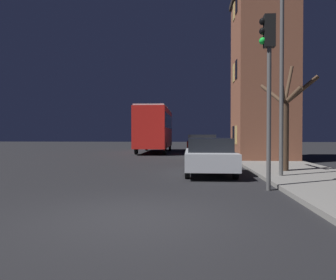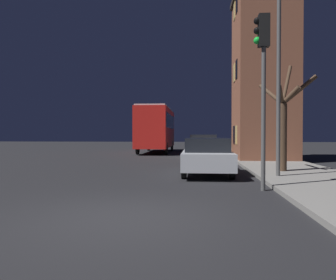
{
  "view_description": "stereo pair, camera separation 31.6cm",
  "coord_description": "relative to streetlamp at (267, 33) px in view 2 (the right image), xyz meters",
  "views": [
    {
      "loc": [
        1.05,
        -6.14,
        1.58
      ],
      "look_at": [
        -0.27,
        13.0,
        1.23
      ],
      "focal_mm": 35.0,
      "sensor_mm": 36.0,
      "label": 1
    },
    {
      "loc": [
        1.36,
        -6.11,
        1.58
      ],
      "look_at": [
        -0.27,
        13.0,
        1.23
      ],
      "focal_mm": 35.0,
      "sensor_mm": 36.0,
      "label": 2
    }
  ],
  "objects": [
    {
      "name": "brick_building",
      "position": [
        1.57,
        8.44,
        0.06
      ],
      "size": [
        3.52,
        4.56,
        9.99
      ],
      "color": "brown",
      "rests_on": "sidewalk"
    },
    {
      "name": "bus",
      "position": [
        -5.83,
        16.3,
        -2.84
      ],
      "size": [
        2.43,
        9.13,
        3.8
      ],
      "color": "red",
      "rests_on": "ground"
    },
    {
      "name": "car_far_lane",
      "position": [
        -2.22,
        19.41,
        -4.31
      ],
      "size": [
        1.75,
        4.17,
        1.52
      ],
      "color": "#B21E19",
      "rests_on": "ground"
    },
    {
      "name": "car_mid_lane",
      "position": [
        -1.91,
        10.91,
        -4.29
      ],
      "size": [
        1.84,
        3.91,
        1.55
      ],
      "color": "beige",
      "rests_on": "ground"
    },
    {
      "name": "ground_plane",
      "position": [
        -3.8,
        -5.52,
        -5.09
      ],
      "size": [
        120.0,
        120.0,
        0.0
      ],
      "primitive_type": "plane",
      "color": "black"
    },
    {
      "name": "bare_tree",
      "position": [
        1.01,
        1.64,
        -3.01
      ],
      "size": [
        1.93,
        2.28,
        4.27
      ],
      "color": "#473323",
      "rests_on": "sidewalk"
    },
    {
      "name": "traffic_light",
      "position": [
        -0.6,
        -2.34,
        -1.6
      ],
      "size": [
        0.43,
        0.24,
        4.9
      ],
      "color": "#4C4C4C",
      "rests_on": "ground"
    },
    {
      "name": "car_near_lane",
      "position": [
        -2.02,
        1.39,
        -4.35
      ],
      "size": [
        1.86,
        4.7,
        1.42
      ],
      "color": "#B7BABF",
      "rests_on": "ground"
    },
    {
      "name": "streetlamp",
      "position": [
        0.0,
        0.0,
        0.0
      ],
      "size": [
        1.21,
        0.48,
        6.97
      ],
      "color": "#4C4C4C",
      "rests_on": "sidewalk"
    }
  ]
}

